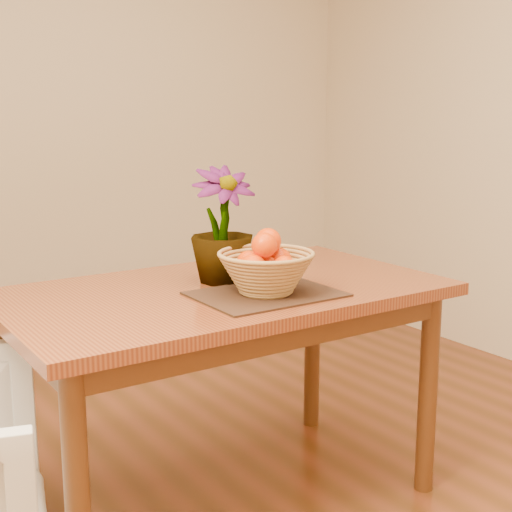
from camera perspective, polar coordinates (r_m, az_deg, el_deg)
wall_back at (r=4.02m, az=-17.52°, el=11.62°), size 4.00×0.02×2.70m
table at (r=2.31m, az=-2.59°, el=-4.60°), size 1.40×0.80×0.75m
placemat at (r=2.18m, az=0.81°, el=-3.07°), size 0.43×0.32×0.01m
wicker_basket at (r=2.17m, az=0.81°, el=-1.46°), size 0.30×0.30×0.12m
orange_pile at (r=2.16m, az=0.82°, el=-0.16°), size 0.21×0.20×0.15m
potted_plant at (r=2.32m, az=-2.72°, el=2.49°), size 0.24×0.24×0.38m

